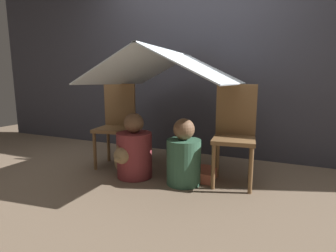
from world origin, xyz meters
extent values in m
plane|color=#7A6651|center=(0.00, 0.00, 0.00)|extent=(8.80, 8.80, 0.00)
cube|color=#3D3D47|center=(0.00, 1.09, 1.25)|extent=(7.00, 0.05, 2.50)
cylinder|color=brown|center=(-0.79, -0.03, 0.21)|extent=(0.04, 0.04, 0.41)
cylinder|color=brown|center=(-0.48, 0.03, 0.21)|extent=(0.04, 0.04, 0.41)
cylinder|color=brown|center=(-0.84, 0.29, 0.21)|extent=(0.04, 0.04, 0.41)
cylinder|color=brown|center=(-0.53, 0.34, 0.21)|extent=(0.04, 0.04, 0.41)
cube|color=brown|center=(-0.66, 0.16, 0.43)|extent=(0.43, 0.43, 0.04)
cube|color=brown|center=(-0.69, 0.33, 0.69)|extent=(0.37, 0.09, 0.48)
cylinder|color=brown|center=(0.52, -0.02, 0.21)|extent=(0.04, 0.04, 0.41)
cylinder|color=brown|center=(0.84, 0.02, 0.21)|extent=(0.04, 0.04, 0.41)
cylinder|color=brown|center=(0.48, 0.30, 0.21)|extent=(0.04, 0.04, 0.41)
cylinder|color=brown|center=(0.80, 0.33, 0.21)|extent=(0.04, 0.04, 0.41)
cube|color=brown|center=(0.66, 0.16, 0.43)|extent=(0.42, 0.42, 0.04)
cube|color=brown|center=(0.64, 0.33, 0.69)|extent=(0.38, 0.07, 0.48)
cube|color=silver|center=(-0.33, 0.16, 1.09)|extent=(0.67, 1.26, 0.33)
cube|color=silver|center=(0.33, 0.16, 1.09)|extent=(0.67, 1.26, 0.33)
cube|color=silver|center=(0.00, 0.16, 1.25)|extent=(0.04, 1.26, 0.01)
cylinder|color=maroon|center=(-0.29, -0.03, 0.23)|extent=(0.35, 0.35, 0.45)
sphere|color=brown|center=(-0.29, -0.03, 0.55)|extent=(0.20, 0.20, 0.20)
cylinder|color=#38664C|center=(0.23, -0.01, 0.21)|extent=(0.32, 0.32, 0.43)
sphere|color=brown|center=(0.23, -0.01, 0.52)|extent=(0.20, 0.20, 0.20)
ellipsoid|color=#9E7F56|center=(-0.33, -0.05, 0.14)|extent=(0.37, 0.19, 0.28)
sphere|color=#9E7F56|center=(-0.33, -0.19, 0.26)|extent=(0.16, 0.16, 0.16)
ellipsoid|color=#9E7F56|center=(-0.33, -0.26, 0.24)|extent=(0.07, 0.08, 0.06)
cone|color=#9E7F56|center=(-0.37, -0.19, 0.32)|extent=(0.06, 0.06, 0.07)
cone|color=#9E7F56|center=(-0.28, -0.19, 0.32)|extent=(0.06, 0.06, 0.07)
cube|color=#CC664C|center=(0.29, 0.19, 0.05)|extent=(0.38, 0.31, 0.10)
camera|label=1|loc=(1.06, -2.22, 0.96)|focal=28.00mm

